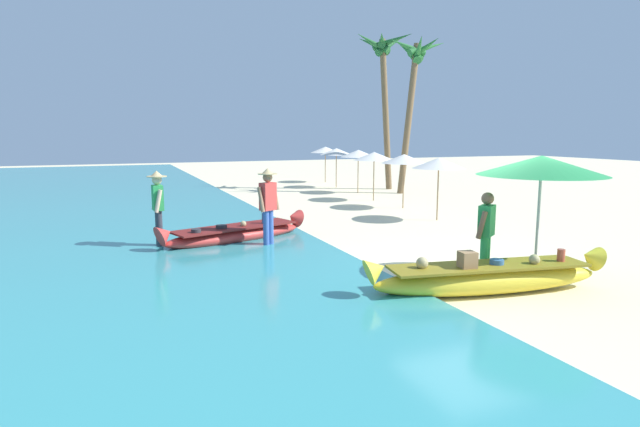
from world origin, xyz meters
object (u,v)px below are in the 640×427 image
at_px(boat_yellow_foreground, 488,277).
at_px(palm_tree_leaning_seaward, 383,65).
at_px(person_tourist_customer, 486,231).
at_px(patio_umbrella_large, 541,166).
at_px(person_vendor_hatted, 268,202).
at_px(boat_red_midground, 235,234).
at_px(person_vendor_assistant, 158,204).
at_px(palm_tree_tall_inland, 415,70).

bearing_deg(boat_yellow_foreground, palm_tree_leaning_seaward, 67.68).
xyz_separation_m(boat_yellow_foreground, person_tourist_customer, (0.45, 0.64, 0.63)).
bearing_deg(patio_umbrella_large, person_vendor_hatted, 130.75).
relative_size(boat_red_midground, person_vendor_assistant, 2.17).
bearing_deg(person_vendor_hatted, boat_yellow_foreground, -62.67).
xyz_separation_m(boat_red_midground, person_tourist_customer, (3.45, -4.87, 0.67)).
height_order(person_tourist_customer, patio_umbrella_large, patio_umbrella_large).
height_order(person_vendor_hatted, person_tourist_customer, person_vendor_hatted).
xyz_separation_m(boat_yellow_foreground, person_vendor_hatted, (-2.41, 4.67, 0.80)).
relative_size(palm_tree_tall_inland, palm_tree_leaning_seaward, 0.94).
bearing_deg(boat_red_midground, boat_yellow_foreground, -61.41).
distance_m(boat_yellow_foreground, palm_tree_tall_inland, 15.74).
height_order(person_vendor_assistant, palm_tree_leaning_seaward, palm_tree_leaning_seaward).
distance_m(palm_tree_tall_inland, palm_tree_leaning_seaward, 1.87).
bearing_deg(patio_umbrella_large, palm_tree_leaning_seaward, 71.79).
bearing_deg(person_vendor_assistant, boat_yellow_foreground, -49.15).
distance_m(person_tourist_customer, palm_tree_leaning_seaward, 16.19).
relative_size(person_vendor_assistant, palm_tree_tall_inland, 0.27).
bearing_deg(person_vendor_assistant, palm_tree_tall_inland, 34.00).
bearing_deg(palm_tree_leaning_seaward, person_tourist_customer, -111.67).
bearing_deg(boat_yellow_foreground, palm_tree_tall_inland, 63.01).
relative_size(boat_yellow_foreground, palm_tree_tall_inland, 0.64).
relative_size(person_tourist_customer, patio_umbrella_large, 0.71).
distance_m(boat_red_midground, person_tourist_customer, 6.00).
distance_m(boat_red_midground, patio_umbrella_large, 7.00).
relative_size(boat_red_midground, person_vendor_hatted, 2.11).
bearing_deg(patio_umbrella_large, boat_yellow_foreground, -166.35).
bearing_deg(person_vendor_hatted, person_vendor_assistant, 160.36).
bearing_deg(boat_yellow_foreground, patio_umbrella_large, 13.65).
bearing_deg(boat_red_midground, patio_umbrella_large, -50.10).
height_order(person_tourist_customer, palm_tree_leaning_seaward, palm_tree_leaning_seaward).
distance_m(person_vendor_assistant, patio_umbrella_large, 8.07).
bearing_deg(boat_red_midground, palm_tree_leaning_seaward, 46.04).
height_order(person_vendor_hatted, person_vendor_assistant, person_vendor_hatted).
bearing_deg(palm_tree_leaning_seaward, boat_red_midground, -133.96).
distance_m(person_tourist_customer, palm_tree_tall_inland, 14.81).
xyz_separation_m(person_vendor_assistant, palm_tree_tall_inland, (11.52, 7.77, 4.29)).
xyz_separation_m(person_tourist_customer, person_vendor_assistant, (-5.21, 4.87, 0.14)).
xyz_separation_m(person_vendor_assistant, patio_umbrella_large, (6.09, -5.18, 1.02)).
bearing_deg(person_tourist_customer, boat_yellow_foreground, -125.29).
bearing_deg(palm_tree_tall_inland, boat_yellow_foreground, -116.99).
bearing_deg(boat_yellow_foreground, person_tourist_customer, 54.71).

